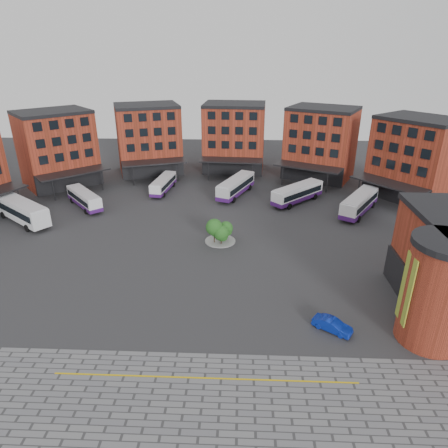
{
  "coord_description": "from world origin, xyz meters",
  "views": [
    {
      "loc": [
        4.71,
        -39.48,
        25.92
      ],
      "look_at": [
        2.67,
        9.22,
        4.0
      ],
      "focal_mm": 32.0,
      "sensor_mm": 36.0,
      "label": 1
    }
  ],
  "objects_px": {
    "bus_a": "(22,210)",
    "bus_b": "(84,198)",
    "bus_d": "(236,186)",
    "bus_e": "(297,193)",
    "bus_c": "(163,184)",
    "tree_island": "(220,231)",
    "bus_f": "(359,203)",
    "blue_car": "(332,325)"
  },
  "relations": [
    {
      "from": "bus_b",
      "to": "bus_d",
      "type": "distance_m",
      "value": 27.21
    },
    {
      "from": "bus_c",
      "to": "bus_f",
      "type": "xyz_separation_m",
      "value": [
        34.75,
        -9.45,
        0.31
      ]
    },
    {
      "from": "bus_f",
      "to": "bus_a",
      "type": "bearing_deg",
      "value": -140.53
    },
    {
      "from": "bus_d",
      "to": "bus_f",
      "type": "distance_m",
      "value": 22.24
    },
    {
      "from": "bus_c",
      "to": "bus_e",
      "type": "bearing_deg",
      "value": -2.91
    },
    {
      "from": "tree_island",
      "to": "bus_a",
      "type": "height_order",
      "value": "tree_island"
    },
    {
      "from": "tree_island",
      "to": "bus_e",
      "type": "relative_size",
      "value": 0.44
    },
    {
      "from": "bus_b",
      "to": "blue_car",
      "type": "distance_m",
      "value": 48.25
    },
    {
      "from": "bus_e",
      "to": "bus_f",
      "type": "height_order",
      "value": "bus_f"
    },
    {
      "from": "bus_a",
      "to": "bus_d",
      "type": "xyz_separation_m",
      "value": [
        33.74,
        13.98,
        -0.32
      ]
    },
    {
      "from": "bus_c",
      "to": "bus_d",
      "type": "distance_m",
      "value": 14.06
    },
    {
      "from": "bus_e",
      "to": "blue_car",
      "type": "distance_m",
      "value": 35.52
    },
    {
      "from": "bus_a",
      "to": "bus_d",
      "type": "bearing_deg",
      "value": -30.39
    },
    {
      "from": "tree_island",
      "to": "bus_b",
      "type": "xyz_separation_m",
      "value": [
        -24.29,
        12.87,
        -0.31
      ]
    },
    {
      "from": "bus_a",
      "to": "bus_e",
      "type": "relative_size",
      "value": 1.17
    },
    {
      "from": "bus_b",
      "to": "bus_e",
      "type": "xyz_separation_m",
      "value": [
        37.34,
        3.83,
        0.17
      ]
    },
    {
      "from": "bus_c",
      "to": "bus_a",
      "type": "bearing_deg",
      "value": -133.94
    },
    {
      "from": "bus_d",
      "to": "bus_f",
      "type": "bearing_deg",
      "value": 2.72
    },
    {
      "from": "bus_b",
      "to": "bus_c",
      "type": "distance_m",
      "value": 15.02
    },
    {
      "from": "bus_c",
      "to": "bus_e",
      "type": "distance_m",
      "value": 25.51
    },
    {
      "from": "bus_e",
      "to": "bus_f",
      "type": "relative_size",
      "value": 0.88
    },
    {
      "from": "bus_b",
      "to": "bus_e",
      "type": "height_order",
      "value": "bus_e"
    },
    {
      "from": "bus_e",
      "to": "blue_car",
      "type": "xyz_separation_m",
      "value": [
        -0.95,
        -35.5,
        -1.09
      ]
    },
    {
      "from": "bus_b",
      "to": "tree_island",
      "type": "bearing_deg",
      "value": -69.3
    },
    {
      "from": "bus_b",
      "to": "bus_d",
      "type": "xyz_separation_m",
      "value": [
        26.26,
        7.13,
        0.22
      ]
    },
    {
      "from": "blue_car",
      "to": "bus_d",
      "type": "bearing_deg",
      "value": 48.64
    },
    {
      "from": "bus_b",
      "to": "bus_d",
      "type": "height_order",
      "value": "bus_d"
    },
    {
      "from": "bus_a",
      "to": "bus_b",
      "type": "xyz_separation_m",
      "value": [
        7.48,
        6.85,
        -0.54
      ]
    },
    {
      "from": "bus_b",
      "to": "bus_e",
      "type": "bearing_deg",
      "value": -35.53
    },
    {
      "from": "bus_c",
      "to": "blue_car",
      "type": "relative_size",
      "value": 2.56
    },
    {
      "from": "bus_c",
      "to": "bus_f",
      "type": "relative_size",
      "value": 0.88
    },
    {
      "from": "bus_e",
      "to": "bus_f",
      "type": "distance_m",
      "value": 10.75
    },
    {
      "from": "bus_e",
      "to": "bus_c",
      "type": "bearing_deg",
      "value": -144.85
    },
    {
      "from": "bus_d",
      "to": "bus_e",
      "type": "relative_size",
      "value": 1.18
    },
    {
      "from": "bus_a",
      "to": "bus_f",
      "type": "bearing_deg",
      "value": -46.57
    },
    {
      "from": "bus_b",
      "to": "bus_c",
      "type": "relative_size",
      "value": 0.93
    },
    {
      "from": "blue_car",
      "to": "bus_e",
      "type": "bearing_deg",
      "value": 32.48
    },
    {
      "from": "bus_a",
      "to": "bus_d",
      "type": "relative_size",
      "value": 0.99
    },
    {
      "from": "bus_f",
      "to": "blue_car",
      "type": "xyz_separation_m",
      "value": [
        -10.65,
        -30.86,
        -1.16
      ]
    },
    {
      "from": "bus_e",
      "to": "bus_f",
      "type": "bearing_deg",
      "value": 20.49
    },
    {
      "from": "bus_b",
      "to": "blue_car",
      "type": "height_order",
      "value": "bus_b"
    },
    {
      "from": "bus_a",
      "to": "bus_c",
      "type": "xyz_separation_m",
      "value": [
        19.76,
        15.49,
        -0.61
      ]
    }
  ]
}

